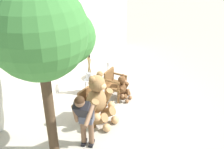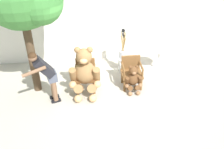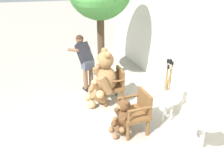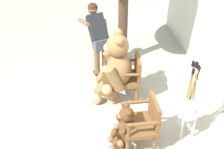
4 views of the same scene
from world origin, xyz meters
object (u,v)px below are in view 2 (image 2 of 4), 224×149
(wooden_chair_left, at_px, (85,74))
(brush_bucket, at_px, (123,52))
(wooden_chair_right, at_px, (131,71))
(teddy_bear_small, at_px, (133,79))
(round_side_table, at_px, (159,56))
(white_stool, at_px, (123,61))
(teddy_bear_large, at_px, (85,72))
(person_visitor, at_px, (45,72))

(wooden_chair_left, relative_size, brush_bucket, 0.91)
(wooden_chair_right, relative_size, brush_bucket, 0.91)
(brush_bucket, bearing_deg, teddy_bear_small, -83.12)
(brush_bucket, height_order, round_side_table, brush_bucket)
(wooden_chair_right, height_order, white_stool, wooden_chair_right)
(teddy_bear_large, relative_size, brush_bucket, 1.45)
(wooden_chair_right, height_order, round_side_table, wooden_chair_right)
(wooden_chair_left, xyz_separation_m, wooden_chair_right, (1.27, 0.00, 0.00))
(wooden_chair_left, bearing_deg, brush_bucket, 33.67)
(person_visitor, bearing_deg, teddy_bear_large, 13.33)
(white_stool, xyz_separation_m, round_side_table, (1.13, 0.00, 0.09))
(wooden_chair_left, distance_m, teddy_bear_small, 1.30)
(wooden_chair_left, relative_size, teddy_bear_small, 1.09)
(white_stool, bearing_deg, wooden_chair_left, -146.35)
(teddy_bear_small, bearing_deg, round_side_table, 46.36)
(teddy_bear_small, distance_m, round_side_table, 1.45)
(person_visitor, bearing_deg, wooden_chair_right, 12.15)
(white_stool, bearing_deg, person_visitor, -149.44)
(teddy_bear_large, bearing_deg, teddy_bear_small, -1.28)
(person_visitor, relative_size, white_stool, 3.23)
(teddy_bear_small, xyz_separation_m, person_visitor, (-2.23, -0.20, 0.51))
(white_stool, xyz_separation_m, brush_bucket, (-0.00, 0.00, 0.33))
(teddy_bear_small, distance_m, brush_bucket, 1.09)
(teddy_bear_large, height_order, teddy_bear_small, teddy_bear_large)
(teddy_bear_large, xyz_separation_m, person_visitor, (-0.95, -0.22, 0.22))
(person_visitor, height_order, white_stool, person_visitor)
(white_stool, bearing_deg, teddy_bear_large, -138.64)
(wooden_chair_left, distance_m, white_stool, 1.38)
(white_stool, distance_m, round_side_table, 1.13)
(brush_bucket, distance_m, round_side_table, 1.15)
(teddy_bear_small, xyz_separation_m, round_side_table, (1.00, 1.05, 0.06))
(white_stool, relative_size, round_side_table, 0.64)
(wooden_chair_right, height_order, brush_bucket, brush_bucket)
(teddy_bear_large, xyz_separation_m, round_side_table, (2.28, 1.02, -0.23))
(wooden_chair_right, bearing_deg, brush_bucket, 99.43)
(wooden_chair_right, distance_m, teddy_bear_large, 1.32)
(round_side_table, bearing_deg, wooden_chair_right, -142.59)
(wooden_chair_left, height_order, brush_bucket, brush_bucket)
(round_side_table, bearing_deg, teddy_bear_large, -155.90)
(wooden_chair_right, xyz_separation_m, person_visitor, (-2.23, -0.48, 0.43))
(teddy_bear_small, height_order, round_side_table, teddy_bear_small)
(wooden_chair_left, xyz_separation_m, round_side_table, (2.27, 0.77, -0.01))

